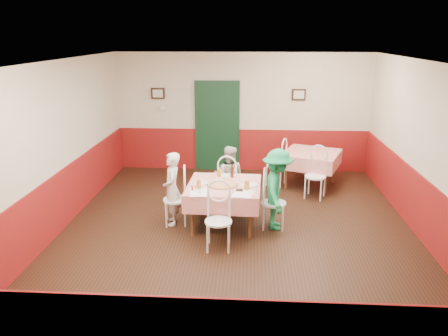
# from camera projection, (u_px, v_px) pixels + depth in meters

# --- Properties ---
(floor) EXTENTS (7.00, 7.00, 0.00)m
(floor) POSITION_uv_depth(u_px,v_px,m) (237.00, 230.00, 7.43)
(floor) COLOR black
(floor) RESTS_ON ground
(ceiling) EXTENTS (7.00, 7.00, 0.00)m
(ceiling) POSITION_uv_depth(u_px,v_px,m) (239.00, 62.00, 6.60)
(ceiling) COLOR white
(ceiling) RESTS_ON back_wall
(back_wall) EXTENTS (6.00, 0.10, 2.80)m
(back_wall) POSITION_uv_depth(u_px,v_px,m) (242.00, 113.00, 10.35)
(back_wall) COLOR beige
(back_wall) RESTS_ON ground
(front_wall) EXTENTS (6.00, 0.10, 2.80)m
(front_wall) POSITION_uv_depth(u_px,v_px,m) (225.00, 258.00, 3.68)
(front_wall) COLOR beige
(front_wall) RESTS_ON ground
(left_wall) EXTENTS (0.10, 7.00, 2.80)m
(left_wall) POSITION_uv_depth(u_px,v_px,m) (56.00, 148.00, 7.19)
(left_wall) COLOR beige
(left_wall) RESTS_ON ground
(right_wall) EXTENTS (0.10, 7.00, 2.80)m
(right_wall) POSITION_uv_depth(u_px,v_px,m) (429.00, 154.00, 6.84)
(right_wall) COLOR beige
(right_wall) RESTS_ON ground
(wainscot_back) EXTENTS (6.00, 0.03, 1.00)m
(wainscot_back) POSITION_uv_depth(u_px,v_px,m) (242.00, 150.00, 10.60)
(wainscot_back) COLOR maroon
(wainscot_back) RESTS_ON ground
(wainscot_left) EXTENTS (0.03, 7.00, 1.00)m
(wainscot_left) POSITION_uv_depth(u_px,v_px,m) (63.00, 199.00, 7.46)
(wainscot_left) COLOR maroon
(wainscot_left) RESTS_ON ground
(wainscot_right) EXTENTS (0.03, 7.00, 1.00)m
(wainscot_right) POSITION_uv_depth(u_px,v_px,m) (420.00, 207.00, 7.10)
(wainscot_right) COLOR maroon
(wainscot_right) RESTS_ON ground
(door) EXTENTS (0.96, 0.06, 2.10)m
(door) POSITION_uv_depth(u_px,v_px,m) (217.00, 127.00, 10.44)
(door) COLOR black
(door) RESTS_ON ground
(picture_left) EXTENTS (0.32, 0.03, 0.26)m
(picture_left) POSITION_uv_depth(u_px,v_px,m) (158.00, 93.00, 10.29)
(picture_left) COLOR black
(picture_left) RESTS_ON back_wall
(picture_right) EXTENTS (0.32, 0.03, 0.26)m
(picture_right) POSITION_uv_depth(u_px,v_px,m) (299.00, 95.00, 10.09)
(picture_right) COLOR black
(picture_right) RESTS_ON back_wall
(thermostat) EXTENTS (0.10, 0.03, 0.10)m
(thermostat) POSITION_uv_depth(u_px,v_px,m) (163.00, 108.00, 10.38)
(thermostat) COLOR white
(thermostat) RESTS_ON back_wall
(main_table) EXTENTS (1.27, 1.27, 0.77)m
(main_table) POSITION_uv_depth(u_px,v_px,m) (224.00, 205.00, 7.51)
(main_table) COLOR red
(main_table) RESTS_ON ground
(second_table) EXTENTS (1.45, 1.45, 0.77)m
(second_table) POSITION_uv_depth(u_px,v_px,m) (310.00, 169.00, 9.51)
(second_table) COLOR red
(second_table) RESTS_ON ground
(chair_left) EXTENTS (0.48, 0.48, 0.90)m
(chair_left) POSITION_uv_depth(u_px,v_px,m) (175.00, 200.00, 7.57)
(chair_left) COLOR white
(chair_left) RESTS_ON ground
(chair_right) EXTENTS (0.45, 0.45, 0.90)m
(chair_right) POSITION_uv_depth(u_px,v_px,m) (274.00, 203.00, 7.41)
(chair_right) COLOR white
(chair_right) RESTS_ON ground
(chair_far) EXTENTS (0.47, 0.47, 0.90)m
(chair_far) POSITION_uv_depth(u_px,v_px,m) (228.00, 185.00, 8.30)
(chair_far) COLOR white
(chair_far) RESTS_ON ground
(chair_near) EXTENTS (0.43, 0.43, 0.90)m
(chair_near) POSITION_uv_depth(u_px,v_px,m) (218.00, 222.00, 6.68)
(chair_near) COLOR white
(chair_near) RESTS_ON ground
(chair_second_a) EXTENTS (0.54, 0.54, 0.90)m
(chair_second_a) POSITION_uv_depth(u_px,v_px,m) (276.00, 165.00, 9.53)
(chair_second_a) COLOR white
(chair_second_a) RESTS_ON ground
(chair_second_b) EXTENTS (0.54, 0.54, 0.90)m
(chair_second_b) POSITION_uv_depth(u_px,v_px,m) (315.00, 177.00, 8.77)
(chair_second_b) COLOR white
(chair_second_b) RESTS_ON ground
(pizza) EXTENTS (0.52, 0.52, 0.03)m
(pizza) POSITION_uv_depth(u_px,v_px,m) (223.00, 184.00, 7.36)
(pizza) COLOR #B74723
(pizza) RESTS_ON main_table
(plate_left) EXTENTS (0.26, 0.26, 0.01)m
(plate_left) POSITION_uv_depth(u_px,v_px,m) (201.00, 183.00, 7.46)
(plate_left) COLOR white
(plate_left) RESTS_ON main_table
(plate_right) EXTENTS (0.26, 0.26, 0.01)m
(plate_right) POSITION_uv_depth(u_px,v_px,m) (250.00, 185.00, 7.35)
(plate_right) COLOR white
(plate_right) RESTS_ON main_table
(plate_far) EXTENTS (0.26, 0.26, 0.01)m
(plate_far) POSITION_uv_depth(u_px,v_px,m) (228.00, 176.00, 7.82)
(plate_far) COLOR white
(plate_far) RESTS_ON main_table
(glass_a) EXTENTS (0.08, 0.08, 0.14)m
(glass_a) POSITION_uv_depth(u_px,v_px,m) (199.00, 185.00, 7.17)
(glass_a) COLOR #BF7219
(glass_a) RESTS_ON main_table
(glass_b) EXTENTS (0.08, 0.08, 0.15)m
(glass_b) POSITION_uv_depth(u_px,v_px,m) (247.00, 185.00, 7.13)
(glass_b) COLOR #BF7219
(glass_b) RESTS_ON main_table
(glass_c) EXTENTS (0.07, 0.07, 0.12)m
(glass_c) POSITION_uv_depth(u_px,v_px,m) (219.00, 173.00, 7.79)
(glass_c) COLOR #BF7219
(glass_c) RESTS_ON main_table
(beer_bottle) EXTENTS (0.06, 0.06, 0.23)m
(beer_bottle) POSITION_uv_depth(u_px,v_px,m) (232.00, 171.00, 7.71)
(beer_bottle) COLOR #381C0A
(beer_bottle) RESTS_ON main_table
(shaker_a) EXTENTS (0.04, 0.04, 0.09)m
(shaker_a) POSITION_uv_depth(u_px,v_px,m) (196.00, 189.00, 7.03)
(shaker_a) COLOR silver
(shaker_a) RESTS_ON main_table
(shaker_b) EXTENTS (0.04, 0.04, 0.09)m
(shaker_b) POSITION_uv_depth(u_px,v_px,m) (199.00, 191.00, 6.97)
(shaker_b) COLOR silver
(shaker_b) RESTS_ON main_table
(shaker_c) EXTENTS (0.04, 0.04, 0.09)m
(shaker_c) POSITION_uv_depth(u_px,v_px,m) (192.00, 188.00, 7.10)
(shaker_c) COLOR #B23319
(shaker_c) RESTS_ON main_table
(menu_left) EXTENTS (0.34, 0.43, 0.00)m
(menu_left) POSITION_uv_depth(u_px,v_px,m) (199.00, 192.00, 7.03)
(menu_left) COLOR white
(menu_left) RESTS_ON main_table
(menu_right) EXTENTS (0.39, 0.46, 0.00)m
(menu_right) POSITION_uv_depth(u_px,v_px,m) (244.00, 193.00, 6.98)
(menu_right) COLOR white
(menu_right) RESTS_ON main_table
(wallet) EXTENTS (0.11, 0.09, 0.02)m
(wallet) POSITION_uv_depth(u_px,v_px,m) (239.00, 190.00, 7.10)
(wallet) COLOR black
(wallet) RESTS_ON main_table
(diner_left) EXTENTS (0.37, 0.51, 1.29)m
(diner_left) POSITION_uv_depth(u_px,v_px,m) (172.00, 189.00, 7.52)
(diner_left) COLOR gray
(diner_left) RESTS_ON ground
(diner_far) EXTENTS (0.64, 0.53, 1.20)m
(diner_far) POSITION_uv_depth(u_px,v_px,m) (229.00, 177.00, 8.30)
(diner_far) COLOR gray
(diner_far) RESTS_ON ground
(diner_right) EXTENTS (0.55, 0.92, 1.39)m
(diner_right) POSITION_uv_depth(u_px,v_px,m) (277.00, 190.00, 7.33)
(diner_right) COLOR gray
(diner_right) RESTS_ON ground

